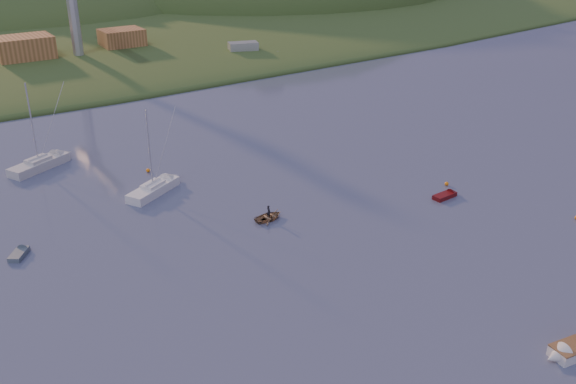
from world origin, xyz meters
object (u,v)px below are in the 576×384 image
sailboat_near (153,188)px  canoe (269,217)px  red_tender (448,194)px  grey_dinghy (21,251)px  sailboat_far (39,164)px

sailboat_near → canoe: sailboat_near is taller
sailboat_near → canoe: (7.99, -13.54, -0.34)m
sailboat_near → canoe: size_ratio=3.11×
red_tender → grey_dinghy: (-45.91, 13.90, -0.01)m
sailboat_near → grey_dinghy: sailboat_near is taller
canoe → red_tender: bearing=-113.1°
sailboat_near → grey_dinghy: size_ratio=3.20×
sailboat_far → canoe: (17.51, -29.20, -0.40)m
sailboat_near → sailboat_far: 18.33m
sailboat_far → red_tender: size_ratio=3.10×
sailboat_far → canoe: bearing=-85.8°
red_tender → canoe: bearing=158.6°
sailboat_far → red_tender: sailboat_far is taller
canoe → grey_dinghy: 25.73m
sailboat_near → canoe: bearing=-88.8°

